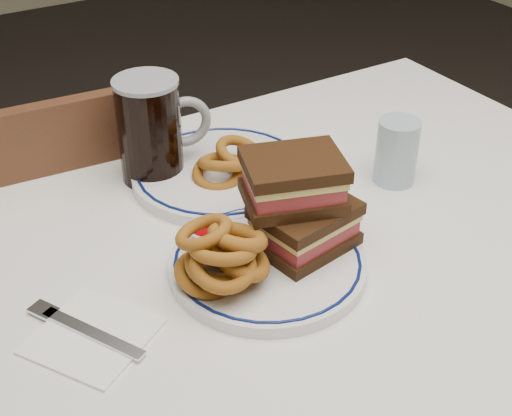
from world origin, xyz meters
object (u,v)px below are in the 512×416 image
reuben_sandwich (299,203)px  beer_mug (152,129)px  far_plate (222,172)px  main_plate (267,264)px  chair_far (34,273)px

reuben_sandwich → beer_mug: 0.30m
beer_mug → far_plate: (0.09, -0.06, -0.08)m
main_plate → chair_far: bearing=112.0°
main_plate → beer_mug: bearing=94.8°
chair_far → beer_mug: bearing=-49.9°
chair_far → far_plate: size_ratio=3.00×
beer_mug → far_plate: 0.13m
beer_mug → reuben_sandwich: bearing=-74.7°
main_plate → beer_mug: beer_mug is taller
beer_mug → main_plate: bearing=-85.2°
chair_far → reuben_sandwich: size_ratio=5.47×
chair_far → beer_mug: 0.46m
main_plate → beer_mug: (-0.03, 0.30, 0.08)m
reuben_sandwich → main_plate: bearing=-170.9°
main_plate → reuben_sandwich: (0.05, 0.01, 0.07)m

